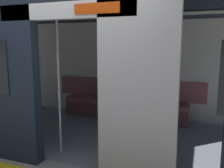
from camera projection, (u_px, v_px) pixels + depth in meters
name	position (u px, v px, depth m)	size (l,w,h in m)	color
train_car	(102.00, 53.00, 4.30)	(6.40, 2.93, 2.32)	silver
bench_seat	(124.00, 105.00, 5.53)	(2.83, 0.44, 0.43)	#935156
person_seated	(135.00, 92.00, 5.33)	(0.55, 0.68, 1.16)	#CC5933
handbag	(152.00, 98.00, 5.35)	(0.26, 0.15, 0.17)	#262D4C
book	(122.00, 99.00, 5.57)	(0.15, 0.22, 0.03)	silver
grab_pole_door	(59.00, 84.00, 3.71)	(0.04, 0.04, 2.18)	silver
grab_pole_far	(109.00, 88.00, 3.45)	(0.04, 0.04, 2.18)	silver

